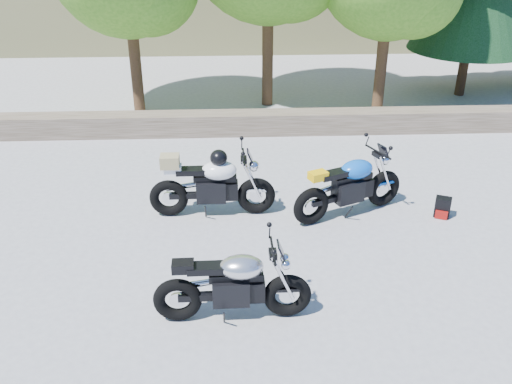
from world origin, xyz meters
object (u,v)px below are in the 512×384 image
white_bike (212,184)px  blue_bike (350,187)px  silver_bike (234,286)px  backpack (442,208)px

white_bike → blue_bike: bearing=-3.1°
silver_bike → backpack: size_ratio=5.74×
silver_bike → white_bike: white_bike is taller
white_bike → backpack: size_ratio=6.09×
backpack → silver_bike: bearing=-122.0°
blue_bike → backpack: blue_bike is taller
silver_bike → backpack: 4.36m
white_bike → blue_bike: size_ratio=1.06×
white_bike → backpack: bearing=-4.5°
silver_bike → white_bike: 2.78m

